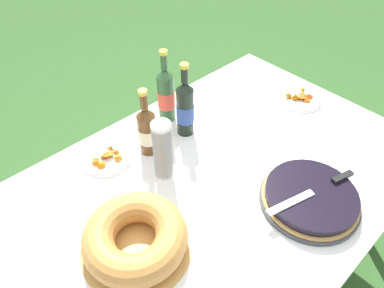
{
  "coord_description": "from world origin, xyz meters",
  "views": [
    {
      "loc": [
        -0.56,
        -0.57,
        1.71
      ],
      "look_at": [
        0.11,
        0.16,
        0.78
      ],
      "focal_mm": 32.0,
      "sensor_mm": 36.0,
      "label": 1
    }
  ],
  "objects_px": {
    "cider_bottle_amber": "(148,130)",
    "berry_tart": "(310,198)",
    "cider_bottle_green": "(166,94)",
    "juice_bottle_red": "(185,108)",
    "snack_plate_left": "(300,98)",
    "snack_plate_near": "(106,157)",
    "cup_stack": "(163,151)",
    "serving_knife": "(319,188)",
    "bundt_cake": "(135,237)"
  },
  "relations": [
    {
      "from": "serving_knife",
      "to": "snack_plate_near",
      "type": "bearing_deg",
      "value": -42.28
    },
    {
      "from": "cup_stack",
      "to": "cider_bottle_amber",
      "type": "distance_m",
      "value": 0.15
    },
    {
      "from": "cup_stack",
      "to": "cider_bottle_green",
      "type": "xyz_separation_m",
      "value": [
        0.23,
        0.26,
        0.0
      ]
    },
    {
      "from": "cup_stack",
      "to": "snack_plate_left",
      "type": "bearing_deg",
      "value": -5.8
    },
    {
      "from": "berry_tart",
      "to": "snack_plate_left",
      "type": "bearing_deg",
      "value": 36.98
    },
    {
      "from": "cider_bottle_amber",
      "to": "berry_tart",
      "type": "bearing_deg",
      "value": -67.54
    },
    {
      "from": "berry_tart",
      "to": "juice_bottle_red",
      "type": "height_order",
      "value": "juice_bottle_red"
    },
    {
      "from": "serving_knife",
      "to": "juice_bottle_red",
      "type": "distance_m",
      "value": 0.6
    },
    {
      "from": "cup_stack",
      "to": "snack_plate_left",
      "type": "height_order",
      "value": "cup_stack"
    },
    {
      "from": "cup_stack",
      "to": "snack_plate_near",
      "type": "bearing_deg",
      "value": 118.8
    },
    {
      "from": "berry_tart",
      "to": "cider_bottle_green",
      "type": "bearing_deg",
      "value": 94.91
    },
    {
      "from": "serving_knife",
      "to": "berry_tart",
      "type": "bearing_deg",
      "value": 0.0
    },
    {
      "from": "serving_knife",
      "to": "snack_plate_left",
      "type": "distance_m",
      "value": 0.61
    },
    {
      "from": "cider_bottle_green",
      "to": "snack_plate_near",
      "type": "height_order",
      "value": "cider_bottle_green"
    },
    {
      "from": "cup_stack",
      "to": "juice_bottle_red",
      "type": "relative_size",
      "value": 0.76
    },
    {
      "from": "cider_bottle_green",
      "to": "bundt_cake",
      "type": "bearing_deg",
      "value": -138.33
    },
    {
      "from": "juice_bottle_red",
      "to": "snack_plate_near",
      "type": "xyz_separation_m",
      "value": [
        -0.35,
        0.09,
        -0.12
      ]
    },
    {
      "from": "cider_bottle_green",
      "to": "snack_plate_near",
      "type": "bearing_deg",
      "value": -174.12
    },
    {
      "from": "snack_plate_near",
      "to": "snack_plate_left",
      "type": "distance_m",
      "value": 0.96
    },
    {
      "from": "cider_bottle_amber",
      "to": "snack_plate_left",
      "type": "bearing_deg",
      "value": -16.73
    },
    {
      "from": "berry_tart",
      "to": "bundt_cake",
      "type": "xyz_separation_m",
      "value": [
        -0.55,
        0.28,
        0.03
      ]
    },
    {
      "from": "juice_bottle_red",
      "to": "snack_plate_near",
      "type": "relative_size",
      "value": 1.59
    },
    {
      "from": "berry_tart",
      "to": "serving_knife",
      "type": "distance_m",
      "value": 0.05
    },
    {
      "from": "serving_knife",
      "to": "snack_plate_left",
      "type": "height_order",
      "value": "serving_knife"
    },
    {
      "from": "serving_knife",
      "to": "bundt_cake",
      "type": "bearing_deg",
      "value": -11.0
    },
    {
      "from": "cider_bottle_green",
      "to": "juice_bottle_red",
      "type": "bearing_deg",
      "value": -91.73
    },
    {
      "from": "berry_tart",
      "to": "cup_stack",
      "type": "relative_size",
      "value": 1.38
    },
    {
      "from": "serving_knife",
      "to": "cider_bottle_green",
      "type": "relative_size",
      "value": 1.09
    },
    {
      "from": "serving_knife",
      "to": "cup_stack",
      "type": "height_order",
      "value": "cup_stack"
    },
    {
      "from": "cider_bottle_green",
      "to": "snack_plate_left",
      "type": "height_order",
      "value": "cider_bottle_green"
    },
    {
      "from": "bundt_cake",
      "to": "cider_bottle_green",
      "type": "bearing_deg",
      "value": 41.67
    },
    {
      "from": "cider_bottle_green",
      "to": "serving_knife",
      "type": "bearing_deg",
      "value": -82.92
    },
    {
      "from": "cider_bottle_green",
      "to": "cider_bottle_amber",
      "type": "bearing_deg",
      "value": -148.7
    },
    {
      "from": "cup_stack",
      "to": "snack_plate_left",
      "type": "relative_size",
      "value": 1.24
    },
    {
      "from": "berry_tart",
      "to": "bundt_cake",
      "type": "bearing_deg",
      "value": 153.47
    },
    {
      "from": "cup_stack",
      "to": "berry_tart",
      "type": "bearing_deg",
      "value": -57.55
    },
    {
      "from": "cup_stack",
      "to": "bundt_cake",
      "type": "bearing_deg",
      "value": -145.68
    },
    {
      "from": "cider_bottle_amber",
      "to": "juice_bottle_red",
      "type": "relative_size",
      "value": 0.89
    },
    {
      "from": "cider_bottle_green",
      "to": "cider_bottle_amber",
      "type": "xyz_separation_m",
      "value": [
        -0.19,
        -0.11,
        -0.02
      ]
    },
    {
      "from": "juice_bottle_red",
      "to": "snack_plate_left",
      "type": "xyz_separation_m",
      "value": [
        0.56,
        -0.21,
        -0.12
      ]
    },
    {
      "from": "cup_stack",
      "to": "cider_bottle_green",
      "type": "bearing_deg",
      "value": 48.47
    },
    {
      "from": "berry_tart",
      "to": "cider_bottle_green",
      "type": "xyz_separation_m",
      "value": [
        -0.06,
        0.71,
        0.1
      ]
    },
    {
      "from": "bundt_cake",
      "to": "cider_bottle_amber",
      "type": "height_order",
      "value": "cider_bottle_amber"
    },
    {
      "from": "cider_bottle_amber",
      "to": "snack_plate_near",
      "type": "bearing_deg",
      "value": 154.69
    },
    {
      "from": "juice_bottle_red",
      "to": "bundt_cake",
      "type": "bearing_deg",
      "value": -147.65
    },
    {
      "from": "bundt_cake",
      "to": "snack_plate_near",
      "type": "height_order",
      "value": "bundt_cake"
    },
    {
      "from": "snack_plate_left",
      "to": "serving_knife",
      "type": "bearing_deg",
      "value": -140.84
    },
    {
      "from": "serving_knife",
      "to": "cider_bottle_green",
      "type": "bearing_deg",
      "value": -67.91
    },
    {
      "from": "cider_bottle_green",
      "to": "snack_plate_near",
      "type": "distance_m",
      "value": 0.37
    },
    {
      "from": "cup_stack",
      "to": "cider_bottle_amber",
      "type": "height_order",
      "value": "cider_bottle_amber"
    }
  ]
}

